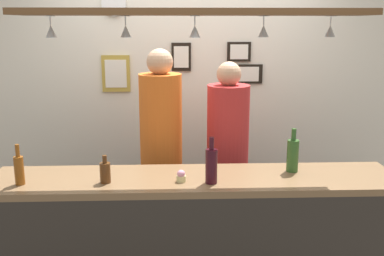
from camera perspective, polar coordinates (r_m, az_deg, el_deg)
back_wall at (r=4.29m, az=-0.54°, el=4.48°), size 4.40×0.06×2.60m
bar_counter at (r=2.94m, az=0.49°, el=-12.93°), size 2.70×0.55×0.97m
overhead_glass_rack at (r=2.84m, az=0.34°, el=14.60°), size 2.20×0.36×0.04m
hanging_wineglass_far_left at (r=2.93m, az=-17.57°, el=11.77°), size 0.07×0.07×0.13m
hanging_wineglass_left at (r=2.88m, az=-8.47°, el=12.22°), size 0.07×0.07×0.13m
hanging_wineglass_center_left at (r=2.81m, az=0.44°, el=12.33°), size 0.07×0.07×0.13m
hanging_wineglass_center at (r=2.92m, az=9.11°, el=12.21°), size 0.07×0.07×0.13m
hanging_wineglass_center_right at (r=3.06m, az=17.21°, el=11.84°), size 0.07×0.07×0.13m
person_left_orange_shirt at (r=3.61m, az=-3.98°, el=-0.99°), size 0.34×0.34×1.77m
person_middle_red_shirt at (r=3.65m, az=4.57°, el=-1.92°), size 0.34×0.34×1.66m
bottle_beer_brown_stubby at (r=2.89m, az=-11.03°, el=-5.53°), size 0.07×0.07×0.18m
bottle_champagne_green at (r=3.11m, az=12.74°, el=-3.34°), size 0.08×0.08×0.30m
bottle_beer_amber_tall at (r=3.00m, az=-21.21°, el=-4.92°), size 0.06×0.06×0.26m
bottle_wine_dark_red at (r=2.82m, az=2.49°, el=-4.76°), size 0.08×0.08×0.30m
cupcake at (r=2.87m, az=-1.41°, el=-6.18°), size 0.06×0.06×0.08m
picture_frame_lower_pair at (r=4.28m, az=6.99°, el=6.86°), size 0.30×0.02×0.18m
picture_frame_caricature at (r=4.25m, az=-9.69°, el=6.87°), size 0.26×0.02×0.34m
picture_frame_crest at (r=4.21m, az=-1.39°, el=9.06°), size 0.18×0.02×0.26m
picture_frame_upper_small at (r=4.25m, az=6.02°, el=9.66°), size 0.22×0.02×0.18m
wall_clock at (r=4.23m, az=-9.96°, el=15.37°), size 0.22×0.03×0.22m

